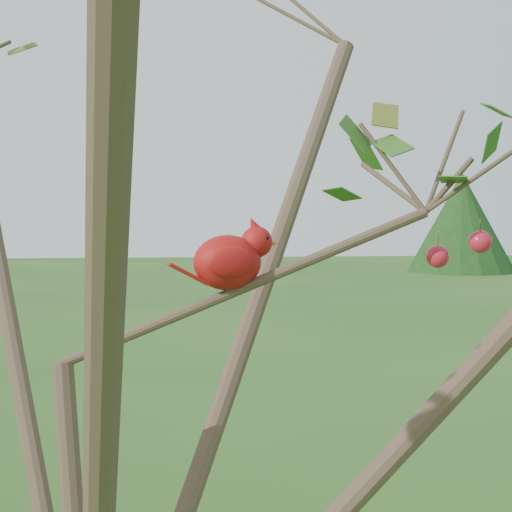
# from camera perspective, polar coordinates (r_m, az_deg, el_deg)

# --- Properties ---
(crabapple_tree) EXTENTS (2.35, 2.05, 2.95)m
(crabapple_tree) POSITION_cam_1_polar(r_m,az_deg,el_deg) (1.19, -11.18, -0.59)
(crabapple_tree) COLOR #3D2E21
(crabapple_tree) RESTS_ON ground
(cardinal) EXTENTS (0.19, 0.11, 0.13)m
(cardinal) POSITION_cam_1_polar(r_m,az_deg,el_deg) (1.30, -1.82, -0.26)
(cardinal) COLOR #9D150D
(cardinal) RESTS_ON ground
(distant_trees) EXTENTS (42.37, 13.30, 3.84)m
(distant_trees) POSITION_cam_1_polar(r_m,az_deg,el_deg) (25.86, -5.16, 1.74)
(distant_trees) COLOR #3D2E21
(distant_trees) RESTS_ON ground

